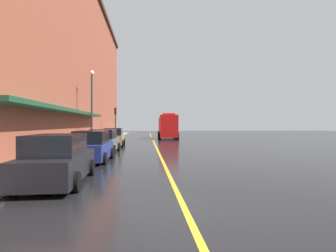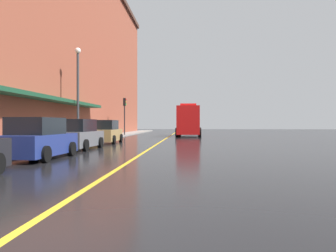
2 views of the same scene
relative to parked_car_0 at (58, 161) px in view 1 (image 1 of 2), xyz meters
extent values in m
plane|color=black|center=(4.04, 21.43, -0.81)|extent=(112.00, 112.00, 0.00)
cube|color=gray|center=(-2.16, 21.43, -0.73)|extent=(2.40, 70.00, 0.15)
cube|color=gold|center=(4.04, 21.43, -0.80)|extent=(0.16, 70.00, 0.01)
cube|color=brown|center=(-9.86, 20.43, 9.01)|extent=(12.99, 64.00, 19.64)
cube|color=#19472D|center=(-2.81, 12.43, 2.29)|extent=(1.20, 22.40, 0.24)
cube|color=black|center=(0.00, 0.06, -0.21)|extent=(1.93, 4.63, 0.85)
cube|color=black|center=(0.01, -0.17, 0.57)|extent=(1.69, 2.57, 0.70)
cylinder|color=black|center=(-0.95, 1.45, -0.49)|extent=(0.24, 0.65, 0.64)
cylinder|color=black|center=(0.86, 1.51, -0.49)|extent=(0.24, 0.65, 0.64)
cylinder|color=black|center=(-0.86, -1.38, -0.49)|extent=(0.24, 0.65, 0.64)
cylinder|color=black|center=(0.95, -1.33, -0.49)|extent=(0.24, 0.65, 0.64)
cube|color=navy|center=(0.10, 5.75, -0.21)|extent=(1.83, 4.15, 0.85)
cube|color=black|center=(0.10, 5.55, 0.57)|extent=(1.62, 2.30, 0.70)
cylinder|color=black|center=(-0.75, 7.05, -0.49)|extent=(0.23, 0.64, 0.64)
cylinder|color=black|center=(1.01, 7.01, -0.49)|extent=(0.23, 0.64, 0.64)
cylinder|color=black|center=(-0.81, 4.50, -0.49)|extent=(0.23, 0.64, 0.64)
cylinder|color=black|center=(0.95, 4.46, -0.49)|extent=(0.23, 0.64, 0.64)
cube|color=#595B60|center=(0.01, 10.78, -0.21)|extent=(1.88, 4.21, 0.85)
cube|color=black|center=(0.00, 10.57, 0.56)|extent=(1.64, 2.33, 0.69)
cylinder|color=black|center=(-0.83, 12.09, -0.49)|extent=(0.24, 0.65, 0.64)
cylinder|color=black|center=(0.93, 12.03, -0.49)|extent=(0.24, 0.65, 0.64)
cylinder|color=black|center=(-0.92, 9.52, -0.49)|extent=(0.24, 0.65, 0.64)
cylinder|color=black|center=(0.84, 9.46, -0.49)|extent=(0.24, 0.65, 0.64)
cube|color=#A5844C|center=(0.05, 16.70, -0.21)|extent=(1.79, 4.17, 0.85)
cube|color=black|center=(0.05, 16.50, 0.57)|extent=(1.59, 2.30, 0.70)
cylinder|color=black|center=(-0.85, 17.98, -0.49)|extent=(0.23, 0.64, 0.64)
cylinder|color=black|center=(0.91, 18.00, -0.49)|extent=(0.23, 0.64, 0.64)
cylinder|color=black|center=(-0.81, 15.41, -0.49)|extent=(0.23, 0.64, 0.64)
cylinder|color=black|center=(0.94, 15.43, -0.49)|extent=(0.23, 0.64, 0.64)
cube|color=red|center=(6.21, 27.18, 1.02)|extent=(2.46, 2.28, 3.05)
cube|color=red|center=(6.30, 31.32, 0.89)|extent=(2.53, 5.47, 2.80)
cube|color=red|center=(6.21, 27.18, 2.66)|extent=(1.70, 0.64, 0.24)
cylinder|color=black|center=(7.44, 27.23, -0.31)|extent=(0.32, 1.01, 1.00)
cylinder|color=black|center=(4.99, 27.28, -0.31)|extent=(0.32, 1.01, 1.00)
cylinder|color=black|center=(7.51, 30.62, -0.31)|extent=(0.32, 1.01, 1.00)
cylinder|color=black|center=(5.06, 30.67, -0.31)|extent=(0.32, 1.01, 1.00)
cylinder|color=black|center=(7.55, 32.81, -0.31)|extent=(0.32, 1.01, 1.00)
cylinder|color=black|center=(5.11, 32.86, -0.31)|extent=(0.32, 1.01, 1.00)
cylinder|color=#4C4C51|center=(-1.31, 0.29, -0.13)|extent=(0.07, 0.07, 1.05)
cube|color=black|center=(-1.31, 0.29, 0.53)|extent=(0.14, 0.18, 0.28)
cylinder|color=#33383D|center=(-1.91, 16.18, 2.59)|extent=(0.18, 0.18, 6.50)
sphere|color=white|center=(-1.91, 16.18, 6.06)|extent=(0.44, 0.44, 0.44)
cylinder|color=#232326|center=(-1.26, 30.22, 1.04)|extent=(0.14, 0.14, 3.40)
cube|color=black|center=(-1.26, 30.22, 3.19)|extent=(0.28, 0.36, 0.90)
sphere|color=red|center=(-1.10, 30.22, 3.49)|extent=(0.16, 0.16, 0.16)
sphere|color=gold|center=(-1.10, 30.22, 3.19)|extent=(0.16, 0.16, 0.16)
sphere|color=green|center=(-1.10, 30.22, 2.89)|extent=(0.16, 0.16, 0.16)
camera|label=1|loc=(3.08, -9.93, 1.27)|focal=29.46mm
camera|label=2|loc=(6.37, -7.41, 0.67)|focal=34.78mm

